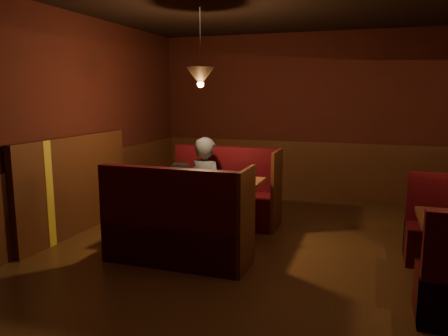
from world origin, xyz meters
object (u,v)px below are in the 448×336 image
(main_bench_far, at_px, (225,199))
(main_bench_near, at_px, (176,233))
(diner_b, at_px, (183,196))
(main_table, at_px, (203,194))
(diner_a, at_px, (206,169))

(main_bench_far, bearing_deg, main_bench_near, -90.00)
(main_bench_far, height_order, main_bench_near, same)
(main_bench_far, height_order, diner_b, diner_b)
(main_bench_far, distance_m, main_bench_near, 1.65)
(main_table, relative_size, diner_b, 1.01)
(main_bench_far, xyz_separation_m, main_bench_near, (0.00, -1.65, 0.00))
(diner_a, xyz_separation_m, diner_b, (0.20, -1.23, -0.09))
(diner_a, height_order, diner_b, diner_a)
(main_table, bearing_deg, diner_a, 106.72)
(main_table, distance_m, main_bench_near, 0.87)
(main_table, relative_size, main_bench_far, 0.91)
(main_table, xyz_separation_m, main_bench_near, (0.02, -0.83, -0.25))
(diner_a, bearing_deg, main_bench_near, 119.18)
(main_bench_near, distance_m, diner_a, 1.53)
(main_table, height_order, main_bench_far, main_bench_far)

